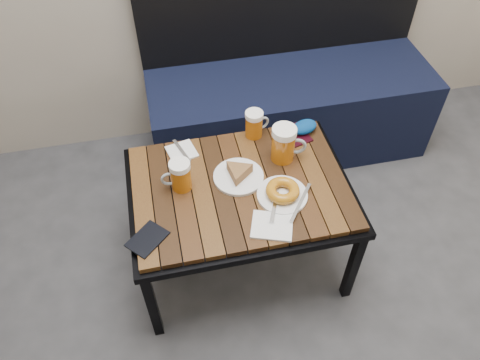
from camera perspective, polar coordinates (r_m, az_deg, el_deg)
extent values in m
cube|color=black|center=(2.46, 5.95, 8.18)|extent=(1.40, 0.50, 0.45)
cube|color=black|center=(2.38, 5.23, 20.54)|extent=(1.40, 0.05, 0.50)
cube|color=black|center=(1.80, -10.65, -14.81)|extent=(0.03, 0.03, 0.42)
cube|color=black|center=(1.90, 13.62, -10.16)|extent=(0.04, 0.03, 0.42)
cube|color=black|center=(2.12, -12.00, -1.47)|extent=(0.03, 0.04, 0.42)
cube|color=black|center=(2.21, 8.35, 1.80)|extent=(0.04, 0.04, 0.42)
cube|color=black|center=(1.78, 0.00, -1.41)|extent=(0.84, 0.62, 0.03)
cube|color=#371D0C|center=(1.76, 0.00, -0.85)|extent=(0.80, 0.58, 0.02)
cylinder|color=#B05A0E|center=(1.72, -7.20, 0.31)|extent=(0.08, 0.08, 0.10)
cylinder|color=white|center=(1.68, -7.39, 1.75)|extent=(0.08, 0.08, 0.02)
torus|color=#8C999E|center=(1.72, -8.62, 0.12)|extent=(0.06, 0.01, 0.06)
cylinder|color=#B05A0E|center=(1.92, 1.70, 6.58)|extent=(0.09, 0.09, 0.10)
cylinder|color=white|center=(1.88, 1.74, 7.94)|extent=(0.07, 0.07, 0.02)
torus|color=#8C999E|center=(1.93, 2.76, 6.97)|extent=(0.06, 0.03, 0.06)
cylinder|color=#B05A0E|center=(1.82, 5.26, 4.09)|extent=(0.11, 0.11, 0.12)
cylinder|color=white|center=(1.77, 5.43, 5.88)|extent=(0.09, 0.09, 0.03)
torus|color=#8C999E|center=(1.82, 6.93, 4.10)|extent=(0.08, 0.03, 0.08)
cylinder|color=white|center=(1.77, -0.19, 0.41)|extent=(0.19, 0.19, 0.01)
cylinder|color=white|center=(1.72, 5.16, -1.84)|extent=(0.19, 0.19, 0.01)
torus|color=#91520D|center=(1.70, 5.22, -1.27)|extent=(0.12, 0.12, 0.04)
cube|color=#A5A8AD|center=(1.69, 7.41, -2.70)|extent=(0.13, 0.16, 0.00)
cube|color=#A5A8AD|center=(1.67, 4.22, -3.27)|extent=(0.07, 0.14, 0.00)
cube|color=white|center=(1.89, -7.12, 3.45)|extent=(0.13, 0.13, 0.01)
cube|color=#A5A8AD|center=(1.88, -7.13, 3.57)|extent=(0.06, 0.14, 0.00)
cube|color=white|center=(1.63, 3.93, -5.60)|extent=(0.17, 0.16, 0.01)
cube|color=black|center=(1.63, -11.22, -7.07)|extent=(0.16, 0.16, 0.01)
cube|color=black|center=(1.96, 6.81, 5.50)|extent=(0.12, 0.15, 0.01)
ellipsoid|color=#040E7C|center=(1.97, 7.85, 6.42)|extent=(0.13, 0.11, 0.05)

